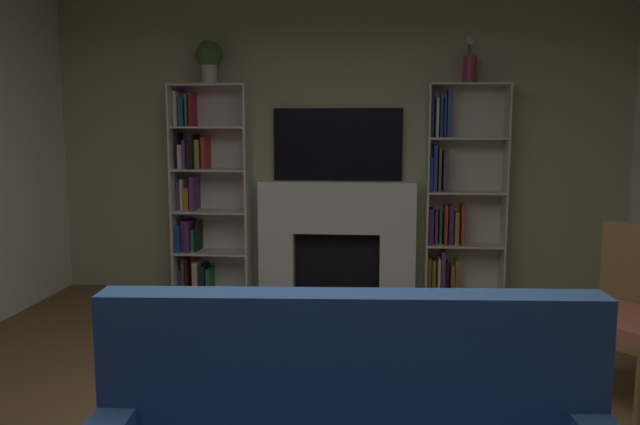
# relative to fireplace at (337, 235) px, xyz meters

# --- Properties ---
(wall_back_accent) EXTENTS (5.38, 0.06, 2.83)m
(wall_back_accent) POSITION_rel_fireplace_xyz_m (0.00, 0.15, 0.86)
(wall_back_accent) COLOR #A0A87D
(wall_back_accent) RESTS_ON ground_plane
(fireplace) EXTENTS (1.54, 0.53, 1.05)m
(fireplace) POSITION_rel_fireplace_xyz_m (0.00, 0.00, 0.00)
(fireplace) COLOR white
(fireplace) RESTS_ON ground_plane
(tv) EXTENTS (1.18, 0.06, 0.66)m
(tv) POSITION_rel_fireplace_xyz_m (0.00, 0.09, 0.83)
(tv) COLOR black
(tv) RESTS_ON fireplace
(bookshelf_left) EXTENTS (0.71, 0.33, 1.93)m
(bookshelf_left) POSITION_rel_fireplace_xyz_m (-1.25, -0.01, 0.36)
(bookshelf_left) COLOR beige
(bookshelf_left) RESTS_ON ground_plane
(bookshelf_right) EXTENTS (0.71, 0.26, 1.93)m
(bookshelf_right) POSITION_rel_fireplace_xyz_m (1.08, 0.02, 0.34)
(bookshelf_right) COLOR beige
(bookshelf_right) RESTS_ON ground_plane
(potted_plant) EXTENTS (0.24, 0.24, 0.39)m
(potted_plant) POSITION_rel_fireplace_xyz_m (-1.16, -0.03, 1.60)
(potted_plant) COLOR beige
(potted_plant) RESTS_ON bookshelf_left
(vase_with_flowers) EXTENTS (0.12, 0.12, 0.40)m
(vase_with_flowers) POSITION_rel_fireplace_xyz_m (1.16, -0.03, 1.51)
(vase_with_flowers) COLOR #863349
(vase_with_flowers) RESTS_ON bookshelf_right
(armchair) EXTENTS (0.83, 0.82, 0.98)m
(armchair) POSITION_rel_fireplace_xyz_m (1.81, -2.10, -0.04)
(armchair) COLOR brown
(armchair) RESTS_ON ground_plane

